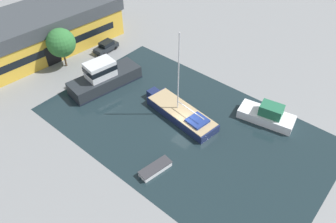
{
  "coord_description": "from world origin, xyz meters",
  "views": [
    {
      "loc": [
        -24.3,
        -18.0,
        29.63
      ],
      "look_at": [
        0.0,
        2.7,
        1.0
      ],
      "focal_mm": 35.0,
      "sensor_mm": 36.0,
      "label": 1
    }
  ],
  "objects": [
    {
      "name": "ground_plane",
      "position": [
        0.0,
        0.0,
        0.0
      ],
      "size": [
        440.0,
        440.0,
        0.0
      ],
      "primitive_type": "plane",
      "color": "gray"
    },
    {
      "name": "sailboat_moored",
      "position": [
        1.21,
        1.51,
        0.65
      ],
      "size": [
        4.69,
        11.82,
        12.15
      ],
      "rotation": [
        0.0,
        0.0,
        -0.13
      ],
      "color": "#19234C",
      "rests_on": "water_canal"
    },
    {
      "name": "parked_car",
      "position": [
        5.89,
        21.47,
        0.86
      ],
      "size": [
        4.38,
        1.96,
        1.74
      ],
      "rotation": [
        0.0,
        0.0,
        1.61
      ],
      "color": "#1E2328",
      "rests_on": "ground"
    },
    {
      "name": "water_canal",
      "position": [
        0.0,
        0.0,
        0.0
      ],
      "size": [
        22.02,
        35.99,
        0.01
      ],
      "primitive_type": "cube",
      "color": "#19282D",
      "rests_on": "ground"
    },
    {
      "name": "warehouse_building",
      "position": [
        -1.71,
        30.21,
        3.41
      ],
      "size": [
        30.18,
        13.48,
        6.74
      ],
      "rotation": [
        0.0,
        0.0,
        -0.08
      ],
      "color": "gold",
      "rests_on": "ground"
    },
    {
      "name": "cabin_boat",
      "position": [
        7.91,
        -7.53,
        0.93
      ],
      "size": [
        4.1,
        7.49,
        2.63
      ],
      "rotation": [
        0.0,
        0.0,
        0.18
      ],
      "color": "white",
      "rests_on": "water_canal"
    },
    {
      "name": "quay_tree_near_building",
      "position": [
        -1.32,
        23.03,
        4.17
      ],
      "size": [
        4.43,
        4.43,
        6.39
      ],
      "color": "brown",
      "rests_on": "ground"
    },
    {
      "name": "small_dinghy",
      "position": [
        -7.69,
        -1.99,
        0.35
      ],
      "size": [
        4.11,
        2.05,
        0.68
      ],
      "rotation": [
        0.0,
        0.0,
        4.54
      ],
      "color": "white",
      "rests_on": "water_canal"
    },
    {
      "name": "motor_cruiser",
      "position": [
        -0.83,
        14.3,
        1.54
      ],
      "size": [
        11.22,
        5.46,
        4.24
      ],
      "rotation": [
        0.0,
        0.0,
        1.41
      ],
      "color": "#23282D",
      "rests_on": "water_canal"
    }
  ]
}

